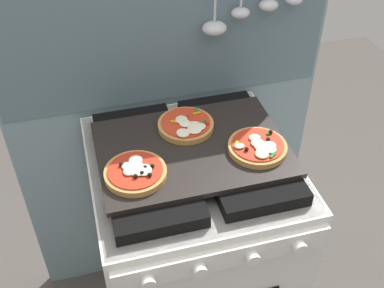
# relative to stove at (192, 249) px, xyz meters

# --- Properties ---
(kitchen_backsplash) EXTENTS (1.10, 0.09, 1.55)m
(kitchen_backsplash) POSITION_rel_stove_xyz_m (0.00, 0.34, 0.34)
(kitchen_backsplash) COLOR #7A939E
(kitchen_backsplash) RESTS_ON ground_plane
(stove) EXTENTS (0.60, 0.64, 0.90)m
(stove) POSITION_rel_stove_xyz_m (0.00, 0.00, 0.00)
(stove) COLOR white
(stove) RESTS_ON ground_plane
(baking_tray) EXTENTS (0.54, 0.38, 0.02)m
(baking_tray) POSITION_rel_stove_xyz_m (0.00, 0.00, 0.46)
(baking_tray) COLOR black
(baking_tray) RESTS_ON stove
(pizza_left) EXTENTS (0.17, 0.17, 0.03)m
(pizza_left) POSITION_rel_stove_xyz_m (-0.18, -0.07, 0.48)
(pizza_left) COLOR #C18947
(pizza_left) RESTS_ON baking_tray
(pizza_right) EXTENTS (0.17, 0.17, 0.03)m
(pizza_right) POSITION_rel_stove_xyz_m (0.18, -0.06, 0.48)
(pizza_right) COLOR #C18947
(pizza_right) RESTS_ON baking_tray
(pizza_center) EXTENTS (0.17, 0.17, 0.03)m
(pizza_center) POSITION_rel_stove_xyz_m (0.01, 0.09, 0.48)
(pizza_center) COLOR #C18947
(pizza_center) RESTS_ON baking_tray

